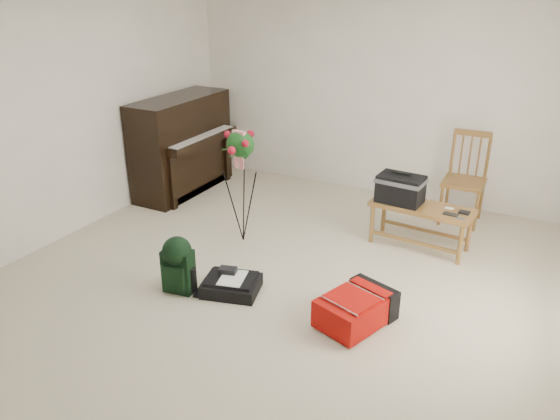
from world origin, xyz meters
The scene contains 10 objects.
floor centered at (0.00, 0.00, 0.00)m, with size 5.00×5.50×0.01m, color beige.
wall_back centered at (0.00, 2.75, 1.25)m, with size 5.00×0.04×2.50m, color silver.
wall_left centered at (-2.50, 0.00, 1.25)m, with size 0.04×5.50×2.50m, color silver.
piano centered at (-2.19, 1.60, 0.60)m, with size 0.71×1.50×1.25m.
bench centered at (0.86, 1.39, 0.57)m, with size 1.07×0.49×0.80m.
dining_chair centered at (1.28, 2.31, 0.51)m, with size 0.46×0.46×1.05m.
red_suitcase centered at (0.93, -0.18, 0.14)m, with size 0.60×0.74×0.27m.
black_duffel centered at (-0.24, -0.29, 0.08)m, with size 0.58×0.51×0.21m.
green_backpack centered at (-0.67, -0.50, 0.30)m, with size 0.29×0.27×0.54m.
flower_stand centered at (-0.70, 0.67, 0.62)m, with size 0.45×0.45×1.26m.
Camera 1 is at (2.16, -3.87, 2.66)m, focal length 35.00 mm.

